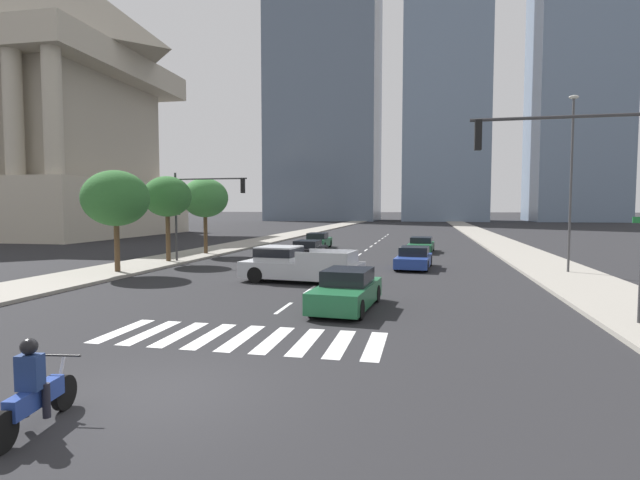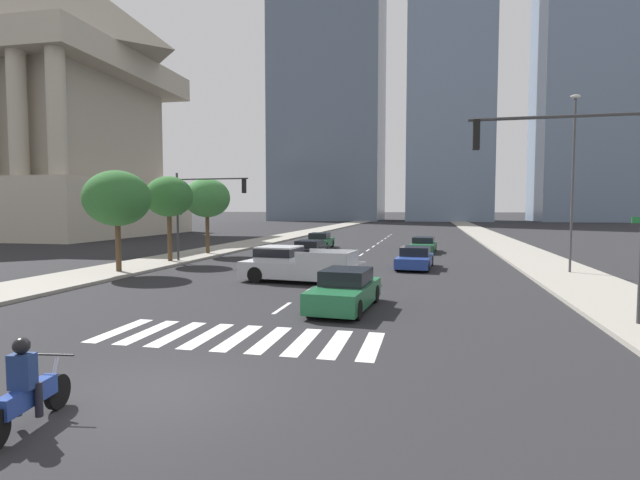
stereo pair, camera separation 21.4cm
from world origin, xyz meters
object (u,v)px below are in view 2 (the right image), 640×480
object	(u,v)px
pickup_truck	(296,265)
sedan_green_3	(345,291)
sedan_green_2	(423,245)
motorcycle_lead	(27,392)
sedan_black_0	(310,250)
street_lamp_east	(573,172)
street_tree_third	(207,198)
traffic_signal_far	(204,200)
street_tree_nearest	(117,199)
sedan_green_1	(320,241)
traffic_signal_near	(578,172)
street_tree_second	(169,197)
sedan_blue_4	(415,258)

from	to	relation	value
pickup_truck	sedan_green_3	world-z (taller)	pickup_truck
sedan_green_2	motorcycle_lead	bearing A→B (deg)	-6.02
sedan_black_0	street_lamp_east	bearing A→B (deg)	-109.21
motorcycle_lead	street_lamp_east	bearing A→B (deg)	-40.48
sedan_green_3	street_lamp_east	distance (m)	15.61
sedan_black_0	sedan_green_2	size ratio (longest dim) A/B	0.98
street_tree_third	pickup_truck	bearing A→B (deg)	-48.52
traffic_signal_far	street_tree_nearest	size ratio (longest dim) A/B	1.05
street_tree_nearest	sedan_green_3	bearing A→B (deg)	-24.98
sedan_green_1	pickup_truck	bearing A→B (deg)	-172.06
pickup_truck	street_lamp_east	distance (m)	15.09
pickup_truck	sedan_green_3	distance (m)	6.46
pickup_truck	sedan_green_2	distance (m)	18.07
traffic_signal_near	street_tree_second	bearing A→B (deg)	-31.15
pickup_truck	traffic_signal_near	distance (m)	12.74
sedan_black_0	sedan_green_1	size ratio (longest dim) A/B	1.05
sedan_green_3	traffic_signal_far	xyz separation A→B (m)	(-10.99, 11.70, 3.37)
motorcycle_lead	traffic_signal_near	xyz separation A→B (m)	(10.37, 9.32, 3.97)
sedan_green_3	sedan_green_1	bearing A→B (deg)	-160.80
motorcycle_lead	pickup_truck	world-z (taller)	pickup_truck
motorcycle_lead	sedan_green_2	world-z (taller)	motorcycle_lead
sedan_green_3	street_tree_nearest	size ratio (longest dim) A/B	0.84
sedan_black_0	sedan_green_3	world-z (taller)	sedan_green_3
motorcycle_lead	sedan_green_3	size ratio (longest dim) A/B	0.47
street_tree_second	pickup_truck	bearing A→B (deg)	-30.52
sedan_blue_4	street_tree_second	xyz separation A→B (m)	(-15.24, -0.71, 3.62)
traffic_signal_far	street_lamp_east	distance (m)	21.04
street_tree_nearest	sedan_blue_4	bearing A→B (deg)	21.25
sedan_blue_4	traffic_signal_near	size ratio (longest dim) A/B	0.70
sedan_green_1	street_tree_nearest	size ratio (longest dim) A/B	0.85
sedan_green_3	sedan_green_2	bearing A→B (deg)	178.62
street_tree_third	street_tree_second	bearing A→B (deg)	-90.00
motorcycle_lead	sedan_green_1	size ratio (longest dim) A/B	0.47
pickup_truck	street_tree_second	distance (m)	11.99
sedan_black_0	street_tree_second	world-z (taller)	street_tree_second
sedan_green_1	sedan_green_2	distance (m)	9.01
motorcycle_lead	traffic_signal_near	size ratio (longest dim) A/B	0.33
sedan_black_0	sedan_green_1	xyz separation A→B (m)	(-1.10, 8.05, 0.04)
sedan_blue_4	street_tree_third	bearing A→B (deg)	-102.83
sedan_green_3	street_tree_nearest	world-z (taller)	street_tree_nearest
sedan_green_3	street_tree_nearest	xyz separation A→B (m)	(-13.23, 6.16, 3.36)
sedan_green_2	street_lamp_east	bearing A→B (deg)	37.03
motorcycle_lead	sedan_green_1	world-z (taller)	motorcycle_lead
sedan_green_1	sedan_green_2	bearing A→B (deg)	-103.75
traffic_signal_near	motorcycle_lead	bearing A→B (deg)	41.95
street_lamp_east	pickup_truck	bearing A→B (deg)	-157.57
sedan_green_3	sedan_black_0	bearing A→B (deg)	-157.55
traffic_signal_far	street_tree_nearest	distance (m)	5.97
motorcycle_lead	street_lamp_east	distance (m)	25.50
motorcycle_lead	street_tree_third	bearing A→B (deg)	11.81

